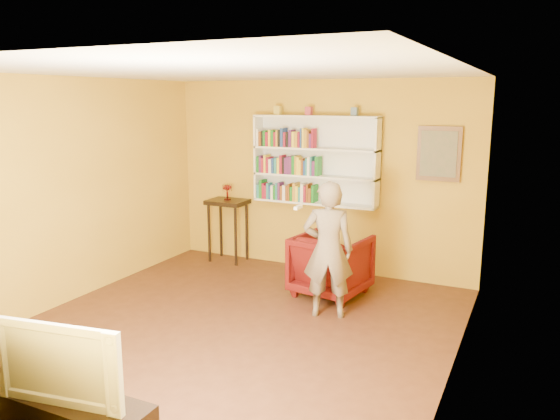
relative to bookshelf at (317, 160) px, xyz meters
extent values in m
cube|color=#432415|center=(0.00, -2.41, -1.65)|extent=(5.30, 5.80, 0.12)
cube|color=gold|center=(0.00, 0.11, -0.24)|extent=(5.30, 0.04, 2.70)
cube|color=gold|center=(0.00, -4.93, -0.24)|extent=(5.30, 0.04, 2.70)
cube|color=gold|center=(-2.27, -2.41, -0.24)|extent=(0.04, 5.80, 2.70)
cube|color=gold|center=(2.27, -2.41, -0.24)|extent=(0.04, 5.80, 2.70)
cube|color=white|center=(0.00, -2.41, 1.14)|extent=(5.30, 5.80, 0.06)
cube|color=white|center=(0.00, 0.07, 0.01)|extent=(1.80, 0.03, 1.20)
cube|color=white|center=(-0.89, -0.06, 0.01)|extent=(0.03, 0.28, 1.20)
cube|color=white|center=(0.89, -0.06, 0.01)|extent=(0.03, 0.28, 1.20)
cube|color=white|center=(0.00, -0.06, -0.59)|extent=(1.80, 0.28, 0.03)
cube|color=white|center=(0.00, -0.06, -0.21)|extent=(1.80, 0.28, 0.03)
cube|color=white|center=(0.00, -0.06, 0.17)|extent=(1.80, 0.28, 0.03)
cube|color=white|center=(0.00, -0.06, 0.61)|extent=(1.80, 0.28, 0.03)
cube|color=teal|center=(-0.84, -0.10, -0.48)|extent=(0.03, 0.19, 0.20)
cube|color=#197320|center=(-0.80, -0.10, -0.45)|extent=(0.04, 0.18, 0.27)
cube|color=maroon|center=(-0.76, -0.11, -0.47)|extent=(0.03, 0.15, 0.22)
cube|color=maroon|center=(-0.72, -0.12, -0.48)|extent=(0.03, 0.15, 0.20)
cube|color=teal|center=(-0.69, -0.12, -0.46)|extent=(0.03, 0.14, 0.23)
cube|color=#203E93|center=(-0.65, -0.10, -0.48)|extent=(0.03, 0.17, 0.20)
cube|color=white|center=(-0.62, -0.10, -0.48)|extent=(0.03, 0.18, 0.20)
cube|color=#197320|center=(-0.58, -0.10, -0.48)|extent=(0.03, 0.18, 0.20)
cube|color=teal|center=(-0.54, -0.10, -0.46)|extent=(0.03, 0.18, 0.24)
cube|color=#562164|center=(-0.51, -0.11, -0.46)|extent=(0.03, 0.15, 0.25)
cube|color=brown|center=(-0.47, -0.11, -0.48)|extent=(0.03, 0.15, 0.21)
cube|color=white|center=(-0.43, -0.12, -0.47)|extent=(0.04, 0.15, 0.22)
cube|color=brown|center=(-0.38, -0.11, -0.47)|extent=(0.03, 0.15, 0.21)
cube|color=brown|center=(-0.35, -0.11, -0.46)|extent=(0.02, 0.15, 0.25)
cube|color=#197320|center=(-0.31, -0.10, -0.48)|extent=(0.04, 0.19, 0.20)
cube|color=gold|center=(-0.27, -0.10, -0.45)|extent=(0.04, 0.19, 0.26)
cube|color=yellow|center=(-0.23, -0.10, -0.47)|extent=(0.04, 0.17, 0.22)
cube|color=teal|center=(-0.19, -0.12, -0.48)|extent=(0.03, 0.15, 0.21)
cube|color=white|center=(-0.15, -0.12, -0.45)|extent=(0.04, 0.14, 0.26)
cube|color=maroon|center=(-0.11, -0.10, -0.47)|extent=(0.03, 0.17, 0.23)
cube|color=brown|center=(-0.07, -0.10, -0.45)|extent=(0.03, 0.17, 0.26)
cube|color=brown|center=(-0.03, -0.12, -0.48)|extent=(0.04, 0.14, 0.20)
cube|color=#197320|center=(0.01, -0.10, -0.46)|extent=(0.03, 0.19, 0.25)
cube|color=#197320|center=(-0.84, -0.10, -0.08)|extent=(0.04, 0.18, 0.23)
cube|color=#562164|center=(-0.80, -0.11, -0.08)|extent=(0.03, 0.16, 0.24)
cube|color=maroon|center=(-0.77, -0.10, -0.10)|extent=(0.04, 0.18, 0.21)
cube|color=yellow|center=(-0.73, -0.11, -0.07)|extent=(0.03, 0.17, 0.26)
cube|color=maroon|center=(-0.69, -0.10, -0.09)|extent=(0.04, 0.19, 0.22)
cube|color=white|center=(-0.65, -0.11, -0.10)|extent=(0.04, 0.16, 0.20)
cube|color=#203E93|center=(-0.60, -0.11, -0.09)|extent=(0.03, 0.17, 0.22)
cube|color=teal|center=(-0.56, -0.11, -0.09)|extent=(0.04, 0.16, 0.22)
cube|color=yellow|center=(-0.51, -0.11, -0.09)|extent=(0.04, 0.16, 0.22)
cube|color=maroon|center=(-0.48, -0.11, -0.07)|extent=(0.04, 0.16, 0.26)
cube|color=black|center=(-0.44, -0.12, -0.08)|extent=(0.03, 0.14, 0.24)
cube|color=#562164|center=(-0.40, -0.10, -0.08)|extent=(0.03, 0.18, 0.23)
cube|color=#562164|center=(-0.37, -0.10, -0.08)|extent=(0.04, 0.17, 0.25)
cube|color=#562164|center=(-0.33, -0.10, -0.08)|extent=(0.03, 0.17, 0.25)
cube|color=#197320|center=(-0.28, -0.10, -0.07)|extent=(0.04, 0.17, 0.26)
cube|color=gold|center=(-0.25, -0.10, -0.07)|extent=(0.03, 0.17, 0.26)
cube|color=yellow|center=(-0.21, -0.12, -0.08)|extent=(0.03, 0.14, 0.25)
cube|color=yellow|center=(-0.18, -0.12, -0.09)|extent=(0.03, 0.15, 0.21)
cube|color=brown|center=(-0.15, -0.11, -0.08)|extent=(0.03, 0.17, 0.23)
cube|color=#203E93|center=(-0.11, -0.11, -0.10)|extent=(0.03, 0.15, 0.20)
cube|color=teal|center=(-0.08, -0.10, -0.08)|extent=(0.03, 0.18, 0.24)
cube|color=white|center=(-0.05, -0.11, -0.07)|extent=(0.04, 0.16, 0.26)
cube|color=teal|center=(-0.02, -0.10, -0.07)|extent=(0.02, 0.17, 0.26)
cube|color=#562164|center=(0.02, -0.12, -0.10)|extent=(0.04, 0.14, 0.20)
cube|color=#197320|center=(0.07, -0.11, -0.07)|extent=(0.04, 0.17, 0.26)
cube|color=white|center=(-0.84, -0.10, 0.30)|extent=(0.03, 0.18, 0.24)
cube|color=brown|center=(-0.80, -0.11, 0.28)|extent=(0.04, 0.15, 0.21)
cube|color=black|center=(-0.77, -0.10, 0.29)|extent=(0.02, 0.18, 0.22)
cube|color=#197320|center=(-0.74, -0.12, 0.29)|extent=(0.03, 0.14, 0.22)
cube|color=maroon|center=(-0.70, -0.10, 0.28)|extent=(0.04, 0.19, 0.20)
cube|color=yellow|center=(-0.65, -0.10, 0.30)|extent=(0.03, 0.18, 0.23)
cube|color=#197320|center=(-0.61, -0.11, 0.29)|extent=(0.04, 0.15, 0.23)
cube|color=maroon|center=(-0.57, -0.11, 0.28)|extent=(0.03, 0.15, 0.20)
cube|color=gold|center=(-0.54, -0.10, 0.30)|extent=(0.03, 0.18, 0.23)
cube|color=black|center=(-0.50, -0.11, 0.30)|extent=(0.03, 0.16, 0.24)
cube|color=#203E93|center=(-0.46, -0.11, 0.31)|extent=(0.04, 0.17, 0.26)
cube|color=maroon|center=(-0.42, -0.11, 0.28)|extent=(0.03, 0.16, 0.21)
cube|color=black|center=(-0.38, -0.11, 0.28)|extent=(0.03, 0.16, 0.21)
cube|color=#562164|center=(-0.33, -0.11, 0.30)|extent=(0.04, 0.16, 0.24)
cube|color=yellow|center=(-0.29, -0.10, 0.29)|extent=(0.04, 0.17, 0.22)
cube|color=gold|center=(-0.24, -0.11, 0.29)|extent=(0.04, 0.16, 0.22)
cube|color=maroon|center=(-0.20, -0.12, 0.29)|extent=(0.03, 0.14, 0.21)
cube|color=#203E93|center=(-0.17, -0.11, 0.31)|extent=(0.03, 0.15, 0.27)
cube|color=yellow|center=(-0.14, -0.11, 0.31)|extent=(0.03, 0.15, 0.27)
cube|color=gold|center=(-0.10, -0.11, 0.31)|extent=(0.04, 0.16, 0.25)
cube|color=brown|center=(-0.06, -0.12, 0.29)|extent=(0.03, 0.14, 0.23)
cube|color=#562164|center=(-0.03, -0.11, 0.28)|extent=(0.03, 0.15, 0.20)
cube|color=maroon|center=(0.00, -0.12, 0.31)|extent=(0.03, 0.14, 0.27)
cube|color=gold|center=(-0.57, -0.06, 0.68)|extent=(0.09, 0.09, 0.13)
cube|color=#AD394A|center=(-0.10, -0.06, 0.68)|extent=(0.09, 0.09, 0.12)
cube|color=slate|center=(0.55, -0.06, 0.68)|extent=(0.08, 0.08, 0.11)
cube|color=brown|center=(1.65, 0.06, 0.16)|extent=(0.55, 0.04, 0.70)
cube|color=#7F725C|center=(1.65, 0.03, 0.16)|extent=(0.45, 0.02, 0.58)
cylinder|color=black|center=(-1.60, -0.33, -1.15)|extent=(0.04, 0.04, 0.88)
cylinder|color=black|center=(-1.14, -0.33, -1.15)|extent=(0.04, 0.04, 0.88)
cylinder|color=black|center=(-1.60, 0.01, -1.15)|extent=(0.04, 0.04, 0.88)
cylinder|color=black|center=(-1.14, 0.01, -1.15)|extent=(0.04, 0.04, 0.88)
cube|color=black|center=(-1.37, -0.16, -0.68)|extent=(0.58, 0.44, 0.06)
cylinder|color=maroon|center=(-1.37, -0.16, -0.64)|extent=(0.10, 0.10, 0.02)
cylinder|color=maroon|center=(-1.37, -0.16, -0.57)|extent=(0.03, 0.03, 0.13)
ellipsoid|color=maroon|center=(-1.37, -0.16, -0.46)|extent=(0.14, 0.14, 0.09)
cylinder|color=beige|center=(-1.30, -0.16, -0.46)|extent=(0.01, 0.01, 0.10)
cylinder|color=beige|center=(-1.31, -0.13, -0.46)|extent=(0.01, 0.01, 0.10)
cylinder|color=beige|center=(-1.34, -0.10, -0.46)|extent=(0.01, 0.01, 0.10)
cylinder|color=beige|center=(-1.37, -0.09, -0.46)|extent=(0.01, 0.01, 0.10)
cylinder|color=beige|center=(-1.41, -0.10, -0.46)|extent=(0.01, 0.01, 0.10)
cylinder|color=beige|center=(-1.43, -0.13, -0.46)|extent=(0.01, 0.01, 0.10)
cylinder|color=beige|center=(-1.44, -0.16, -0.46)|extent=(0.01, 0.01, 0.10)
cylinder|color=beige|center=(-1.43, -0.19, -0.46)|extent=(0.01, 0.01, 0.10)
cylinder|color=beige|center=(-1.41, -0.22, -0.46)|extent=(0.01, 0.01, 0.10)
cylinder|color=beige|center=(-1.37, -0.23, -0.46)|extent=(0.01, 0.01, 0.10)
cylinder|color=beige|center=(-1.34, -0.22, -0.46)|extent=(0.01, 0.01, 0.10)
cylinder|color=beige|center=(-1.31, -0.19, -0.46)|extent=(0.01, 0.01, 0.10)
imported|color=#450407|center=(0.56, -0.87, -1.20)|extent=(0.96, 0.98, 0.78)
imported|color=#716153|center=(0.76, -1.54, -0.81)|extent=(0.66, 0.53, 1.56)
cube|color=white|center=(0.51, -1.80, -0.30)|extent=(0.04, 0.15, 0.04)
imported|color=black|center=(0.06, -4.66, -0.86)|extent=(1.01, 0.29, 0.57)
camera|label=1|loc=(2.83, -7.08, 0.85)|focal=35.00mm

